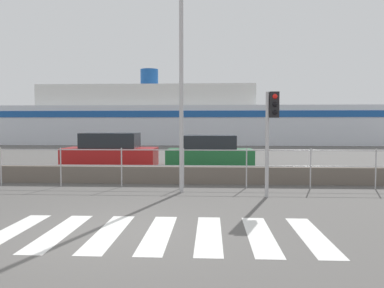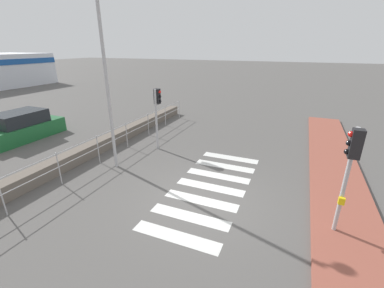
% 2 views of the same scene
% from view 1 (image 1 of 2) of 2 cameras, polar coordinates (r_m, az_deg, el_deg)
% --- Properties ---
extents(ground_plane, '(160.00, 160.00, 0.00)m').
position_cam_1_polar(ground_plane, '(7.06, -12.41, -13.10)').
color(ground_plane, '#565451').
extents(crosswalk, '(5.85, 2.40, 0.01)m').
position_cam_1_polar(crosswalk, '(6.88, -5.14, -13.42)').
color(crosswalk, silver).
rests_on(crosswalk, ground_plane).
extents(seawall, '(19.37, 0.55, 0.56)m').
position_cam_1_polar(seawall, '(12.59, -5.42, -4.62)').
color(seawall, '#6B6056').
rests_on(seawall, ground_plane).
extents(harbor_fence, '(17.47, 0.04, 1.22)m').
position_cam_1_polar(harbor_fence, '(11.67, -6.05, -2.66)').
color(harbor_fence, '#B2B2B5').
rests_on(harbor_fence, ground_plane).
extents(traffic_light_far, '(0.34, 0.32, 2.81)m').
position_cam_1_polar(traffic_light_far, '(10.14, 12.01, 3.59)').
color(traffic_light_far, '#B2B2B5').
rests_on(traffic_light_far, ground_plane).
extents(streetlamp, '(0.32, 0.91, 6.26)m').
position_cam_1_polar(streetlamp, '(10.68, -1.71, 13.23)').
color(streetlamp, '#B2B2B5').
rests_on(streetlamp, ground_plane).
extents(ferry_boat, '(37.50, 8.32, 7.57)m').
position_cam_1_polar(ferry_boat, '(38.42, -1.17, 3.76)').
color(ferry_boat, silver).
rests_on(ferry_boat, ground_plane).
extents(parked_car_red, '(4.28, 1.80, 1.55)m').
position_cam_1_polar(parked_car_red, '(17.95, -12.31, -1.18)').
color(parked_car_red, '#B21919').
rests_on(parked_car_red, ground_plane).
extents(parked_car_green, '(3.95, 1.85, 1.45)m').
position_cam_1_polar(parked_car_green, '(17.33, 2.75, -1.41)').
color(parked_car_green, '#1E6633').
rests_on(parked_car_green, ground_plane).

